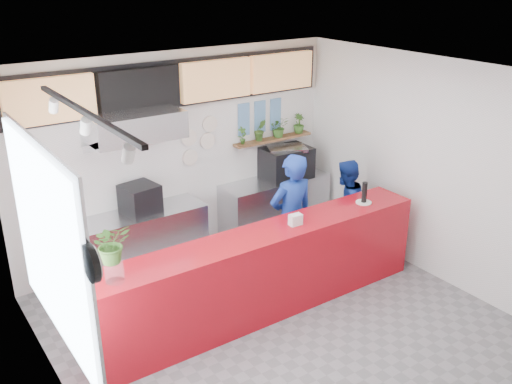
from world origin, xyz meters
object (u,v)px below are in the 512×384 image
pepper_mill (364,192)px  service_counter (263,273)px  staff_center (291,219)px  panini_oven (140,199)px  staff_right (345,207)px  espresso_machine (286,163)px

pepper_mill → service_counter: bearing=179.3°
service_counter → staff_center: bearing=30.7°
pepper_mill → panini_oven: bearing=143.0°
staff_center → staff_right: 1.17m
service_counter → staff_center: 0.99m
service_counter → staff_center: staff_center is taller
staff_center → staff_right: bearing=-167.2°
panini_oven → service_counter: bearing=-75.7°
espresso_machine → staff_center: staff_center is taller
panini_oven → staff_right: size_ratio=0.31×
service_counter → espresso_machine: (1.72, 1.80, 0.59)m
staff_center → pepper_mill: staff_center is taller
pepper_mill → staff_center: bearing=149.8°
espresso_machine → pepper_mill: 1.82m
panini_oven → staff_right: staff_right is taller
panini_oven → pepper_mill: (2.41, -1.82, 0.15)m
panini_oven → staff_right: bearing=-32.2°
service_counter → espresso_machine: 2.56m
panini_oven → pepper_mill: 3.03m
staff_right → pepper_mill: 0.90m
staff_center → staff_right: staff_center is taller
panini_oven → staff_center: bearing=-49.4°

